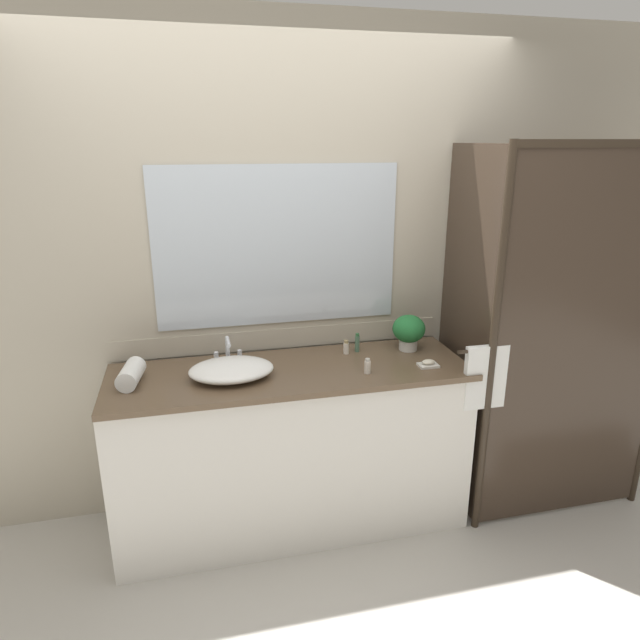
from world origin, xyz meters
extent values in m
plane|color=#B7B2A8|center=(0.00, 0.00, 0.00)|extent=(8.00, 8.00, 0.00)
cube|color=#B2A893|center=(0.00, 0.34, 1.30)|extent=(4.40, 0.05, 2.60)
cube|color=#B2A893|center=(0.00, 0.32, 0.96)|extent=(1.80, 0.01, 0.11)
cube|color=silver|center=(0.00, 0.31, 1.47)|extent=(1.28, 0.01, 0.83)
cube|color=silver|center=(0.00, 0.01, 0.43)|extent=(1.80, 0.56, 0.87)
cube|color=brown|center=(0.00, 0.00, 0.89)|extent=(1.80, 0.58, 0.03)
cylinder|color=#2D2319|center=(0.95, -0.27, 1.00)|extent=(0.04, 0.04, 2.00)
cube|color=#2D2319|center=(1.45, -0.27, 1.98)|extent=(1.00, 0.04, 0.04)
cube|color=#382B21|center=(1.45, -0.27, 1.00)|extent=(0.96, 0.01, 1.96)
cube|color=#382B21|center=(0.95, 0.02, 1.00)|extent=(0.01, 0.57, 1.96)
cylinder|color=#2D2319|center=(0.93, -0.26, 1.02)|extent=(0.32, 0.02, 0.02)
cube|color=white|center=(0.93, -0.26, 0.88)|extent=(0.22, 0.04, 0.33)
ellipsoid|color=white|center=(-0.30, -0.02, 0.94)|extent=(0.41, 0.31, 0.08)
cube|color=silver|center=(-0.30, 0.18, 0.91)|extent=(0.17, 0.04, 0.02)
cylinder|color=silver|center=(-0.30, 0.18, 0.98)|extent=(0.02, 0.02, 0.11)
cylinder|color=silver|center=(-0.30, 0.12, 1.03)|extent=(0.02, 0.12, 0.02)
cylinder|color=silver|center=(-0.36, 0.18, 0.94)|extent=(0.02, 0.02, 0.04)
cylinder|color=silver|center=(-0.24, 0.18, 0.94)|extent=(0.02, 0.02, 0.04)
cylinder|color=beige|center=(0.68, 0.13, 0.93)|extent=(0.10, 0.10, 0.06)
ellipsoid|color=#246F34|center=(0.68, 0.13, 1.02)|extent=(0.18, 0.18, 0.15)
cube|color=silver|center=(0.69, -0.12, 0.91)|extent=(0.10, 0.07, 0.01)
ellipsoid|color=silver|center=(0.69, -0.12, 0.92)|extent=(0.07, 0.04, 0.02)
cylinder|color=silver|center=(0.36, -0.13, 0.93)|extent=(0.03, 0.03, 0.06)
cylinder|color=#B7B2A8|center=(0.36, -0.13, 0.97)|extent=(0.02, 0.02, 0.01)
cylinder|color=silver|center=(0.33, 0.15, 0.93)|extent=(0.03, 0.03, 0.06)
cylinder|color=#9E895B|center=(0.33, 0.15, 0.97)|extent=(0.02, 0.02, 0.01)
cylinder|color=#4C7056|center=(0.40, 0.16, 0.94)|extent=(0.02, 0.02, 0.09)
cylinder|color=#2D6638|center=(0.40, 0.16, 1.00)|extent=(0.02, 0.02, 0.01)
cylinder|color=white|center=(-0.76, 0.01, 0.95)|extent=(0.13, 0.23, 0.10)
camera|label=1|loc=(-0.46, -2.54, 2.00)|focal=31.29mm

